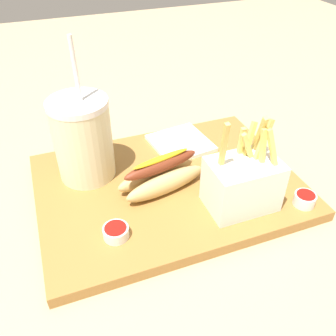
{
  "coord_description": "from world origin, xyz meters",
  "views": [
    {
      "loc": [
        -0.17,
        -0.46,
        0.42
      ],
      "look_at": [
        0.0,
        0.0,
        0.05
      ],
      "focal_mm": 38.51,
      "sensor_mm": 36.0,
      "label": 1
    }
  ],
  "objects": [
    {
      "name": "ketchup_cup_1",
      "position": [
        -0.12,
        -0.09,
        0.03
      ],
      "size": [
        0.04,
        0.04,
        0.02
      ],
      "color": "white",
      "rests_on": "food_tray"
    },
    {
      "name": "ground_plane",
      "position": [
        0.0,
        0.0,
        -0.01
      ],
      "size": [
        2.4,
        2.4,
        0.02
      ],
      "primitive_type": "cube",
      "color": "tan"
    },
    {
      "name": "ketchup_cup_2",
      "position": [
        0.19,
        -0.13,
        0.03
      ],
      "size": [
        0.03,
        0.03,
        0.02
      ],
      "color": "white",
      "rests_on": "food_tray"
    },
    {
      "name": "soda_cup",
      "position": [
        -0.13,
        0.07,
        0.09
      ],
      "size": [
        0.1,
        0.1,
        0.25
      ],
      "color": "beige",
      "rests_on": "food_tray"
    },
    {
      "name": "fries_basket",
      "position": [
        0.09,
        -0.09,
        0.06
      ],
      "size": [
        0.11,
        0.08,
        0.16
      ],
      "color": "white",
      "rests_on": "food_tray"
    },
    {
      "name": "napkin_stack",
      "position": [
        0.06,
        0.1,
        0.02
      ],
      "size": [
        0.12,
        0.12,
        0.01
      ],
      "primitive_type": "cube",
      "rotation": [
        0.0,
        0.0,
        0.13
      ],
      "color": "white",
      "rests_on": "food_tray"
    },
    {
      "name": "hot_dog_1",
      "position": [
        -0.02,
        -0.01,
        0.04
      ],
      "size": [
        0.16,
        0.09,
        0.06
      ],
      "color": "tan",
      "rests_on": "food_tray"
    },
    {
      "name": "food_tray",
      "position": [
        0.0,
        0.0,
        0.01
      ],
      "size": [
        0.45,
        0.33,
        0.02
      ],
      "primitive_type": "cube",
      "color": "olive",
      "rests_on": "ground_plane"
    }
  ]
}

